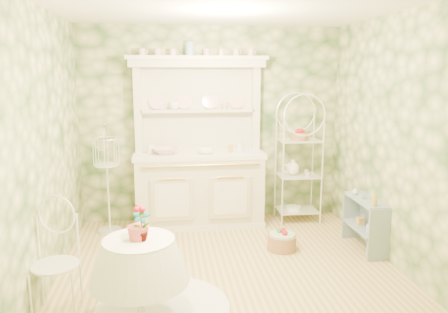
{
  "coord_description": "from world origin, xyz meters",
  "views": [
    {
      "loc": [
        -0.64,
        -4.25,
        2.08
      ],
      "look_at": [
        0.0,
        0.5,
        1.15
      ],
      "focal_mm": 35.0,
      "sensor_mm": 36.0,
      "label": 1
    }
  ],
  "objects": [
    {
      "name": "floor",
      "position": [
        0.0,
        0.0,
        0.0
      ],
      "size": [
        3.6,
        3.6,
        0.0
      ],
      "primitive_type": "plane",
      "color": "tan",
      "rests_on": "ground"
    },
    {
      "name": "ceiling",
      "position": [
        0.0,
        0.0,
        2.7
      ],
      "size": [
        3.6,
        3.6,
        0.0
      ],
      "primitive_type": "plane",
      "color": "white",
      "rests_on": "floor"
    },
    {
      "name": "wall_left",
      "position": [
        -1.8,
        0.0,
        1.35
      ],
      "size": [
        3.6,
        3.6,
        0.0
      ],
      "primitive_type": "plane",
      "color": "beige",
      "rests_on": "floor"
    },
    {
      "name": "wall_right",
      "position": [
        1.8,
        0.0,
        1.35
      ],
      "size": [
        3.6,
        3.6,
        0.0
      ],
      "primitive_type": "plane",
      "color": "beige",
      "rests_on": "floor"
    },
    {
      "name": "wall_back",
      "position": [
        0.0,
        1.8,
        1.35
      ],
      "size": [
        3.6,
        3.6,
        0.0
      ],
      "primitive_type": "plane",
      "color": "beige",
      "rests_on": "floor"
    },
    {
      "name": "wall_front",
      "position": [
        0.0,
        -1.8,
        1.35
      ],
      "size": [
        3.6,
        3.6,
        0.0
      ],
      "primitive_type": "plane",
      "color": "beige",
      "rests_on": "floor"
    },
    {
      "name": "kitchen_dresser",
      "position": [
        -0.2,
        1.52,
        1.15
      ],
      "size": [
        1.87,
        0.61,
        2.29
      ],
      "primitive_type": "cube",
      "color": "silver",
      "rests_on": "floor"
    },
    {
      "name": "bakers_rack",
      "position": [
        1.19,
        1.52,
        0.93
      ],
      "size": [
        0.59,
        0.43,
        1.85
      ],
      "primitive_type": "cube",
      "rotation": [
        0.0,
        0.0,
        -0.03
      ],
      "color": "white",
      "rests_on": "floor"
    },
    {
      "name": "side_shelf",
      "position": [
        1.68,
        0.41,
        0.3
      ],
      "size": [
        0.26,
        0.69,
        0.59
      ],
      "primitive_type": "cube",
      "rotation": [
        0.0,
        0.0,
        -0.0
      ],
      "color": "#8396A5",
      "rests_on": "floor"
    },
    {
      "name": "round_table",
      "position": [
        -0.89,
        -0.76,
        0.34
      ],
      "size": [
        0.79,
        0.79,
        0.67
      ],
      "primitive_type": "cylinder",
      "rotation": [
        0.0,
        0.0,
        0.35
      ],
      "color": "white",
      "rests_on": "floor"
    },
    {
      "name": "cafe_chair",
      "position": [
        -1.61,
        -0.59,
        0.46
      ],
      "size": [
        0.53,
        0.53,
        0.92
      ],
      "primitive_type": "cube",
      "rotation": [
        0.0,
        0.0,
        -0.3
      ],
      "color": "white",
      "rests_on": "floor"
    },
    {
      "name": "birdcage_stand",
      "position": [
        -1.4,
        1.38,
        0.72
      ],
      "size": [
        0.38,
        0.38,
        1.45
      ],
      "primitive_type": "cube",
      "rotation": [
        0.0,
        0.0,
        0.12
      ],
      "color": "white",
      "rests_on": "floor"
    },
    {
      "name": "floor_basket",
      "position": [
        0.7,
        0.51,
        0.1
      ],
      "size": [
        0.34,
        0.34,
        0.2
      ],
      "primitive_type": "cylinder",
      "rotation": [
        0.0,
        0.0,
        -0.08
      ],
      "color": "#A07050",
      "rests_on": "floor"
    },
    {
      "name": "lace_rug",
      "position": [
        -0.71,
        -0.63,
        0.01
      ],
      "size": [
        1.61,
        1.61,
        0.01
      ],
      "primitive_type": "cylinder",
      "rotation": [
        0.0,
        0.0,
        0.43
      ],
      "color": "white",
      "rests_on": "floor"
    },
    {
      "name": "bowl_floral",
      "position": [
        -0.65,
        1.51,
        1.02
      ],
      "size": [
        0.37,
        0.37,
        0.08
      ],
      "primitive_type": "imported",
      "rotation": [
        0.0,
        0.0,
        0.09
      ],
      "color": "white",
      "rests_on": "kitchen_dresser"
    },
    {
      "name": "bowl_white",
      "position": [
        -0.11,
        1.44,
        1.02
      ],
      "size": [
        0.28,
        0.28,
        0.07
      ],
      "primitive_type": "imported",
      "rotation": [
        0.0,
        0.0,
        0.37
      ],
      "color": "white",
      "rests_on": "kitchen_dresser"
    },
    {
      "name": "cup_left",
      "position": [
        -0.52,
        1.68,
        1.61
      ],
      "size": [
        0.18,
        0.18,
        0.11
      ],
      "primitive_type": "imported",
      "rotation": [
        0.0,
        0.0,
        0.42
      ],
      "color": "white",
      "rests_on": "kitchen_dresser"
    },
    {
      "name": "cup_right",
      "position": [
        0.17,
        1.66,
        1.61
      ],
      "size": [
        0.13,
        0.13,
        0.09
      ],
      "primitive_type": "imported",
      "rotation": [
        0.0,
        0.0,
        -0.42
      ],
      "color": "white",
      "rests_on": "kitchen_dresser"
    },
    {
      "name": "potted_geranium",
      "position": [
        -0.86,
        -0.8,
        0.85
      ],
      "size": [
        0.15,
        0.11,
        0.27
      ],
      "primitive_type": "imported",
      "rotation": [
        0.0,
        0.0,
        -0.07
      ],
      "color": "#3F7238",
      "rests_on": "round_table"
    },
    {
      "name": "bottle_amber",
      "position": [
        1.64,
        0.14,
        0.68
      ],
      "size": [
        0.07,
        0.07,
        0.16
      ],
      "primitive_type": "imported",
      "rotation": [
        0.0,
        0.0,
        -0.15
      ],
      "color": "#BB9142",
      "rests_on": "side_shelf"
    },
    {
      "name": "bottle_blue",
      "position": [
        1.63,
        0.44,
        0.65
      ],
      "size": [
        0.06,
        0.06,
        0.1
      ],
      "primitive_type": "imported",
      "rotation": [
        0.0,
        0.0,
        -0.39
      ],
      "color": "#88A8DA",
      "rests_on": "side_shelf"
    },
    {
      "name": "bottle_glass",
      "position": [
        1.63,
        0.62,
        0.65
      ],
      "size": [
        0.08,
        0.08,
        0.09
      ],
      "primitive_type": "imported",
      "rotation": [
        0.0,
        0.0,
        0.23
      ],
      "color": "silver",
      "rests_on": "side_shelf"
    }
  ]
}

